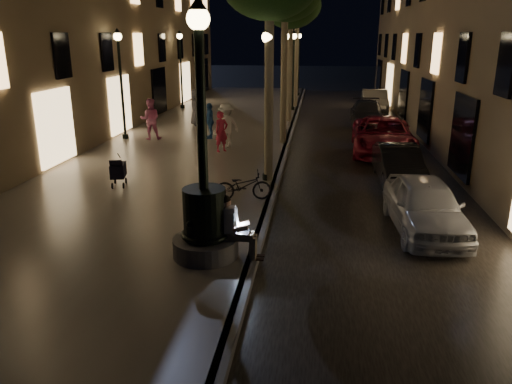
# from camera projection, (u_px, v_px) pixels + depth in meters

# --- Properties ---
(ground) EXTENTS (120.00, 120.00, 0.00)m
(ground) POSITION_uv_depth(u_px,v_px,m) (289.00, 142.00, 22.94)
(ground) COLOR black
(ground) RESTS_ON ground
(cobble_lane) EXTENTS (6.00, 45.00, 0.02)m
(cobble_lane) POSITION_uv_depth(u_px,v_px,m) (355.00, 144.00, 22.59)
(cobble_lane) COLOR black
(cobble_lane) RESTS_ON ground
(promenade) EXTENTS (8.00, 45.00, 0.20)m
(promenade) POSITION_uv_depth(u_px,v_px,m) (203.00, 138.00, 23.37)
(promenade) COLOR slate
(promenade) RESTS_ON ground
(curb_strip) EXTENTS (0.25, 45.00, 0.20)m
(curb_strip) POSITION_uv_depth(u_px,v_px,m) (289.00, 140.00, 22.91)
(curb_strip) COLOR #59595B
(curb_strip) RESTS_ON ground
(fountain_lamppost) EXTENTS (1.40, 1.40, 5.21)m
(fountain_lamppost) POSITION_uv_depth(u_px,v_px,m) (205.00, 211.00, 10.38)
(fountain_lamppost) COLOR #59595B
(fountain_lamppost) RESTS_ON promenade
(seated_man_laptop) EXTENTS (1.00, 0.34, 1.37)m
(seated_man_laptop) POSITION_uv_depth(u_px,v_px,m) (234.00, 225.00, 10.40)
(seated_man_laptop) COLOR gray
(seated_man_laptop) RESTS_ON promenade
(tree_third) EXTENTS (3.00, 3.00, 7.20)m
(tree_third) POSITION_uv_depth(u_px,v_px,m) (291.00, 6.00, 25.86)
(tree_third) COLOR #6B604C
(tree_third) RESTS_ON promenade
(tree_far) EXTENTS (3.00, 3.00, 7.50)m
(tree_far) POSITION_uv_depth(u_px,v_px,m) (297.00, 6.00, 31.44)
(tree_far) COLOR #6B604C
(tree_far) RESTS_ON promenade
(lamp_curb_a) EXTENTS (0.36, 0.36, 4.81)m
(lamp_curb_a) POSITION_uv_depth(u_px,v_px,m) (267.00, 85.00, 15.37)
(lamp_curb_a) COLOR black
(lamp_curb_a) RESTS_ON promenade
(lamp_curb_b) EXTENTS (0.36, 0.36, 4.81)m
(lamp_curb_b) POSITION_uv_depth(u_px,v_px,m) (285.00, 69.00, 22.95)
(lamp_curb_b) COLOR black
(lamp_curb_b) RESTS_ON promenade
(lamp_curb_c) EXTENTS (0.36, 0.36, 4.81)m
(lamp_curb_c) POSITION_uv_depth(u_px,v_px,m) (293.00, 60.00, 30.52)
(lamp_curb_c) COLOR black
(lamp_curb_c) RESTS_ON promenade
(lamp_curb_d) EXTENTS (0.36, 0.36, 4.81)m
(lamp_curb_d) POSITION_uv_depth(u_px,v_px,m) (299.00, 55.00, 38.09)
(lamp_curb_d) COLOR black
(lamp_curb_d) RESTS_ON promenade
(lamp_left_b) EXTENTS (0.36, 0.36, 4.81)m
(lamp_left_b) POSITION_uv_depth(u_px,v_px,m) (120.00, 70.00, 21.88)
(lamp_left_b) COLOR black
(lamp_left_b) RESTS_ON promenade
(lamp_left_c) EXTENTS (0.36, 0.36, 4.81)m
(lamp_left_c) POSITION_uv_depth(u_px,v_px,m) (181.00, 60.00, 31.34)
(lamp_left_c) COLOR black
(lamp_left_c) RESTS_ON promenade
(stroller) EXTENTS (0.57, 1.01, 1.01)m
(stroller) POSITION_uv_depth(u_px,v_px,m) (118.00, 170.00, 15.43)
(stroller) COLOR black
(stroller) RESTS_ON promenade
(car_front) EXTENTS (1.80, 4.03, 1.35)m
(car_front) POSITION_uv_depth(u_px,v_px,m) (425.00, 206.00, 12.36)
(car_front) COLOR #B0B2B8
(car_front) RESTS_ON ground
(car_second) EXTENTS (1.40, 3.76, 1.23)m
(car_second) POSITION_uv_depth(u_px,v_px,m) (398.00, 164.00, 16.55)
(car_second) COLOR black
(car_second) RESTS_ON ground
(car_third) EXTENTS (2.69, 5.39, 1.47)m
(car_third) POSITION_uv_depth(u_px,v_px,m) (383.00, 136.00, 20.60)
(car_third) COLOR maroon
(car_third) RESTS_ON ground
(car_rear) EXTENTS (1.92, 4.45, 1.28)m
(car_rear) POSITION_uv_depth(u_px,v_px,m) (368.00, 113.00, 27.27)
(car_rear) COLOR #2C2B30
(car_rear) RESTS_ON ground
(car_fifth) EXTENTS (1.72, 4.43, 1.44)m
(car_fifth) POSITION_uv_depth(u_px,v_px,m) (374.00, 101.00, 31.35)
(car_fifth) COLOR #A5A6A1
(car_fifth) RESTS_ON ground
(pedestrian_red) EXTENTS (0.70, 0.69, 1.62)m
(pedestrian_red) POSITION_uv_depth(u_px,v_px,m) (221.00, 132.00, 20.00)
(pedestrian_red) COLOR #BF2643
(pedestrian_red) RESTS_ON promenade
(pedestrian_pink) EXTENTS (1.03, 0.89, 1.83)m
(pedestrian_pink) POSITION_uv_depth(u_px,v_px,m) (150.00, 119.00, 22.31)
(pedestrian_pink) COLOR pink
(pedestrian_pink) RESTS_ON promenade
(pedestrian_white) EXTENTS (1.34, 1.29, 1.84)m
(pedestrian_white) POSITION_uv_depth(u_px,v_px,m) (226.00, 125.00, 20.75)
(pedestrian_white) COLOR silver
(pedestrian_white) RESTS_ON promenade
(pedestrian_blue) EXTENTS (0.70, 1.02, 1.60)m
(pedestrian_blue) POSITION_uv_depth(u_px,v_px,m) (210.00, 121.00, 22.59)
(pedestrian_blue) COLOR #295799
(pedestrian_blue) RESTS_ON promenade
(pedestrian_dark) EXTENTS (0.89, 1.07, 1.88)m
(pedestrian_dark) POSITION_uv_depth(u_px,v_px,m) (196.00, 107.00, 25.79)
(pedestrian_dark) COLOR #35353A
(pedestrian_dark) RESTS_ON promenade
(bicycle) EXTENTS (1.68, 0.88, 0.84)m
(bicycle) POSITION_uv_depth(u_px,v_px,m) (243.00, 186.00, 14.18)
(bicycle) COLOR black
(bicycle) RESTS_ON promenade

